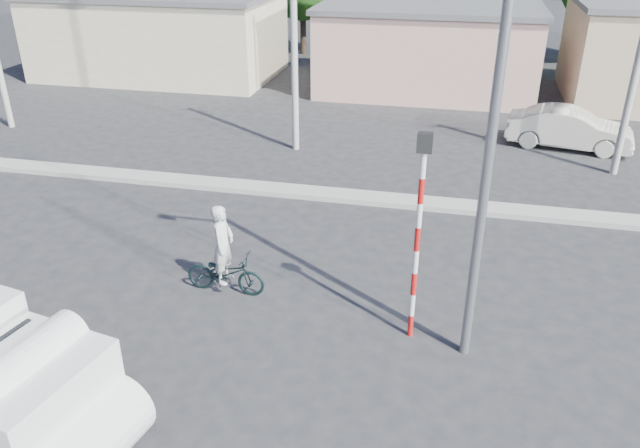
% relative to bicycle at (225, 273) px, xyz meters
% --- Properties ---
extents(ground_plane, '(120.00, 120.00, 0.00)m').
position_rel_bicycle_xyz_m(ground_plane, '(1.08, -2.24, -0.49)').
color(ground_plane, '#28292B').
rests_on(ground_plane, ground).
extents(median, '(40.00, 0.80, 0.16)m').
position_rel_bicycle_xyz_m(median, '(1.08, 5.76, -0.41)').
color(median, '#99968E').
rests_on(median, ground).
extents(bicycle, '(1.87, 0.69, 0.97)m').
position_rel_bicycle_xyz_m(bicycle, '(0.00, 0.00, 0.00)').
color(bicycle, black).
rests_on(bicycle, ground).
extents(cyclist, '(0.46, 0.69, 1.87)m').
position_rel_bicycle_xyz_m(cyclist, '(0.00, 0.00, 0.45)').
color(cyclist, silver).
rests_on(cyclist, ground).
extents(car_cream, '(4.62, 2.25, 1.46)m').
position_rel_bicycle_xyz_m(car_cream, '(8.86, 12.12, 0.24)').
color(car_cream, beige).
rests_on(car_cream, ground).
extents(traffic_pole, '(0.28, 0.18, 4.36)m').
position_rel_bicycle_xyz_m(traffic_pole, '(4.28, -0.74, 2.11)').
color(traffic_pole, red).
rests_on(traffic_pole, ground).
extents(streetlight, '(2.34, 0.22, 9.00)m').
position_rel_bicycle_xyz_m(streetlight, '(5.22, -1.04, 4.48)').
color(streetlight, slate).
rests_on(streetlight, ground).
extents(building_row, '(37.80, 7.30, 4.44)m').
position_rel_bicycle_xyz_m(building_row, '(2.18, 19.76, 1.65)').
color(building_row, beige).
rests_on(building_row, ground).
extents(utility_poles, '(35.40, 0.24, 8.00)m').
position_rel_bicycle_xyz_m(utility_poles, '(4.33, 9.76, 3.58)').
color(utility_poles, '#99968E').
rests_on(utility_poles, ground).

